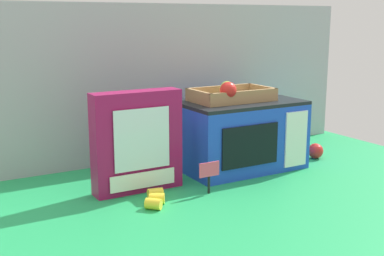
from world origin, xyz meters
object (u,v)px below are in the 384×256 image
(toy_microwave, at_px, (239,134))
(price_sign, at_px, (209,173))
(food_groups_crate, at_px, (231,95))
(loose_toy_apple, at_px, (315,151))
(loose_toy_banana, at_px, (155,198))
(cookie_set_box, at_px, (138,142))

(toy_microwave, height_order, price_sign, toy_microwave)
(food_groups_crate, bearing_deg, loose_toy_apple, -8.68)
(loose_toy_banana, distance_m, loose_toy_apple, 0.77)
(toy_microwave, distance_m, food_groups_crate, 0.15)
(food_groups_crate, distance_m, price_sign, 0.35)
(cookie_set_box, bearing_deg, price_sign, -36.90)
(cookie_set_box, xyz_separation_m, price_sign, (0.18, -0.13, -0.09))
(toy_microwave, height_order, loose_toy_banana, toy_microwave)
(toy_microwave, distance_m, loose_toy_apple, 0.34)
(toy_microwave, bearing_deg, price_sign, -141.95)
(price_sign, bearing_deg, loose_toy_apple, 13.98)
(toy_microwave, bearing_deg, loose_toy_banana, -156.18)
(toy_microwave, relative_size, loose_toy_banana, 3.48)
(price_sign, relative_size, loose_toy_banana, 0.81)
(toy_microwave, bearing_deg, cookie_set_box, -172.30)
(cookie_set_box, height_order, loose_toy_banana, cookie_set_box)
(loose_toy_apple, bearing_deg, loose_toy_banana, -169.49)
(loose_toy_banana, height_order, loose_toy_apple, loose_toy_apple)
(price_sign, height_order, loose_toy_banana, price_sign)
(toy_microwave, height_order, loose_toy_apple, toy_microwave)
(food_groups_crate, distance_m, cookie_set_box, 0.41)
(toy_microwave, relative_size, price_sign, 4.29)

